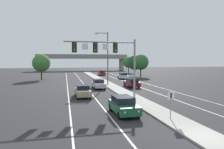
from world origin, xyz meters
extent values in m
plane|color=#28282B|center=(0.00, 0.00, 0.00)|extent=(260.00, 260.00, 0.00)
cube|color=#9E9B93|center=(0.00, 18.00, 0.07)|extent=(2.40, 110.00, 0.15)
cube|color=silver|center=(-4.70, 25.00, 0.00)|extent=(0.14, 100.00, 0.01)
cube|color=silver|center=(4.70, 25.00, 0.00)|extent=(0.14, 100.00, 0.01)
cube|color=silver|center=(-8.00, 25.00, 0.00)|extent=(0.14, 100.00, 0.01)
cube|color=silver|center=(8.00, 25.00, 0.00)|extent=(0.14, 100.00, 0.01)
cylinder|color=gray|center=(-0.06, 13.44, 3.75)|extent=(0.24, 0.24, 7.20)
cylinder|color=gray|center=(-4.29, 13.44, 6.95)|extent=(8.45, 0.16, 0.16)
cube|color=black|center=(-2.48, 13.48, 6.30)|extent=(0.56, 0.06, 1.20)
cube|color=#38330F|center=(-2.48, 13.44, 6.30)|extent=(0.32, 0.32, 1.00)
sphere|color=#282828|center=(-2.48, 13.27, 6.62)|extent=(0.22, 0.22, 0.22)
sphere|color=#282828|center=(-2.48, 13.27, 6.30)|extent=(0.22, 0.22, 0.22)
sphere|color=green|center=(-2.48, 13.27, 5.98)|extent=(0.22, 0.22, 0.22)
cube|color=black|center=(-4.90, 13.48, 6.30)|extent=(0.56, 0.06, 1.20)
cube|color=#38330F|center=(-4.90, 13.44, 6.30)|extent=(0.32, 0.32, 1.00)
sphere|color=#282828|center=(-4.90, 13.27, 6.62)|extent=(0.22, 0.22, 0.22)
sphere|color=#282828|center=(-4.90, 13.27, 6.30)|extent=(0.22, 0.22, 0.22)
sphere|color=green|center=(-4.90, 13.27, 5.98)|extent=(0.22, 0.22, 0.22)
cube|color=black|center=(-7.31, 13.48, 6.30)|extent=(0.56, 0.06, 1.20)
cube|color=#38330F|center=(-7.31, 13.44, 6.30)|extent=(0.32, 0.32, 1.00)
sphere|color=#282828|center=(-7.31, 13.27, 6.62)|extent=(0.22, 0.22, 0.22)
sphere|color=#282828|center=(-7.31, 13.27, 6.30)|extent=(0.22, 0.22, 0.22)
sphere|color=green|center=(-7.31, 13.27, 5.98)|extent=(0.22, 0.22, 0.22)
cube|color=white|center=(-3.69, 13.42, 6.40)|extent=(0.70, 0.04, 0.70)
cube|color=white|center=(-6.10, 13.42, 6.40)|extent=(0.70, 0.04, 0.70)
cylinder|color=gray|center=(-0.20, 4.11, 1.25)|extent=(0.08, 0.08, 2.20)
cube|color=white|center=(-0.20, 4.08, 2.00)|extent=(0.60, 0.03, 0.60)
cube|color=black|center=(-0.20, 4.06, 2.00)|extent=(0.12, 0.01, 0.44)
cylinder|color=#4C4C51|center=(-0.37, 28.29, 5.15)|extent=(0.20, 0.20, 10.00)
cylinder|color=#4C4C51|center=(-1.47, 28.29, 9.95)|extent=(2.20, 0.12, 0.12)
cube|color=#B7B7B2|center=(-2.57, 28.29, 9.80)|extent=(0.56, 0.28, 0.20)
cube|color=#195633|center=(-3.36, 6.74, 0.67)|extent=(1.91, 4.44, 0.70)
cube|color=black|center=(-3.36, 6.96, 1.30)|extent=(1.64, 2.42, 0.56)
sphere|color=#EAE5C6|center=(-2.73, 4.58, 0.72)|extent=(0.18, 0.18, 0.18)
sphere|color=#EAE5C6|center=(-3.88, 4.55, 0.72)|extent=(0.18, 0.18, 0.18)
cylinder|color=black|center=(-2.52, 5.26, 0.32)|extent=(0.24, 0.65, 0.64)
cylinder|color=black|center=(-4.12, 5.22, 0.32)|extent=(0.24, 0.65, 0.64)
cylinder|color=black|center=(-2.60, 8.26, 0.32)|extent=(0.24, 0.65, 0.64)
cylinder|color=black|center=(-4.20, 8.22, 0.32)|extent=(0.24, 0.65, 0.64)
cube|color=tan|center=(-6.18, 16.34, 0.67)|extent=(1.91, 4.45, 0.70)
cube|color=black|center=(-6.19, 16.56, 1.30)|extent=(1.65, 2.42, 0.56)
sphere|color=#EAE5C6|center=(-5.55, 14.18, 0.72)|extent=(0.18, 0.18, 0.18)
sphere|color=#EAE5C6|center=(-6.70, 14.15, 0.72)|extent=(0.18, 0.18, 0.18)
cylinder|color=black|center=(-5.34, 14.86, 0.32)|extent=(0.24, 0.65, 0.64)
cylinder|color=black|center=(-6.94, 14.82, 0.32)|extent=(0.24, 0.65, 0.64)
cylinder|color=black|center=(-5.42, 17.86, 0.32)|extent=(0.24, 0.65, 0.64)
cylinder|color=black|center=(-7.02, 17.82, 0.32)|extent=(0.24, 0.65, 0.64)
cube|color=#B7B7BC|center=(-2.85, 24.06, 0.67)|extent=(1.85, 4.42, 0.70)
cube|color=black|center=(-2.85, 24.28, 1.30)|extent=(1.61, 2.40, 0.56)
sphere|color=#EAE5C6|center=(-2.25, 21.89, 0.72)|extent=(0.18, 0.18, 0.18)
sphere|color=#EAE5C6|center=(-3.40, 21.87, 0.72)|extent=(0.18, 0.18, 0.18)
cylinder|color=black|center=(-2.03, 22.57, 0.32)|extent=(0.23, 0.64, 0.64)
cylinder|color=black|center=(-3.63, 22.55, 0.32)|extent=(0.23, 0.64, 0.64)
cylinder|color=black|center=(-2.07, 25.57, 0.32)|extent=(0.23, 0.64, 0.64)
cylinder|color=black|center=(-3.67, 25.55, 0.32)|extent=(0.23, 0.64, 0.64)
cube|color=#5B0F14|center=(3.21, 24.53, 0.67)|extent=(1.90, 4.44, 0.70)
cube|color=black|center=(3.22, 24.31, 1.30)|extent=(1.64, 2.41, 0.56)
sphere|color=#EAE5C6|center=(2.58, 26.69, 0.72)|extent=(0.18, 0.18, 0.18)
sphere|color=#EAE5C6|center=(3.73, 26.72, 0.72)|extent=(0.18, 0.18, 0.18)
cylinder|color=black|center=(2.38, 26.01, 0.32)|extent=(0.24, 0.65, 0.64)
cylinder|color=black|center=(3.97, 26.04, 0.32)|extent=(0.24, 0.65, 0.64)
cylinder|color=black|center=(2.45, 23.01, 0.32)|extent=(0.24, 0.65, 0.64)
cylinder|color=black|center=(4.05, 23.04, 0.32)|extent=(0.24, 0.65, 0.64)
cube|color=silver|center=(6.27, 41.25, 0.67)|extent=(1.85, 4.42, 0.70)
cube|color=black|center=(6.27, 41.03, 1.30)|extent=(1.61, 2.39, 0.56)
sphere|color=#EAE5C6|center=(5.67, 43.42, 0.72)|extent=(0.18, 0.18, 0.18)
sphere|color=#EAE5C6|center=(6.82, 43.43, 0.72)|extent=(0.18, 0.18, 0.18)
cylinder|color=black|center=(5.46, 42.74, 0.32)|extent=(0.23, 0.64, 0.64)
cylinder|color=black|center=(7.06, 42.76, 0.32)|extent=(0.23, 0.64, 0.64)
cylinder|color=black|center=(5.49, 39.74, 0.32)|extent=(0.23, 0.64, 0.64)
cylinder|color=black|center=(7.09, 39.76, 0.32)|extent=(0.23, 0.64, 0.64)
cube|color=maroon|center=(3.20, 55.30, 0.67)|extent=(1.81, 4.40, 0.70)
cube|color=black|center=(3.20, 55.08, 1.30)|extent=(1.59, 2.38, 0.56)
sphere|color=#EAE5C6|center=(2.61, 57.48, 0.72)|extent=(0.18, 0.18, 0.18)
sphere|color=#EAE5C6|center=(3.77, 57.48, 0.72)|extent=(0.18, 0.18, 0.18)
cylinder|color=black|center=(2.39, 56.80, 0.32)|extent=(0.22, 0.64, 0.64)
cylinder|color=black|center=(3.99, 56.80, 0.32)|extent=(0.22, 0.64, 0.64)
cylinder|color=black|center=(2.40, 53.80, 0.32)|extent=(0.22, 0.64, 0.64)
cylinder|color=black|center=(4.00, 53.80, 0.32)|extent=(0.22, 0.64, 0.64)
cube|color=gray|center=(0.00, 89.79, 6.20)|extent=(42.40, 6.40, 1.10)
cube|color=gray|center=(0.00, 86.79, 7.20)|extent=(42.40, 0.36, 0.90)
cube|color=gray|center=(-19.20, 89.79, 2.83)|extent=(1.80, 2.40, 5.65)
cube|color=gray|center=(19.20, 89.79, 2.83)|extent=(1.80, 2.40, 5.65)
cylinder|color=#4C3823|center=(15.54, 66.00, 1.20)|extent=(0.36, 0.36, 2.39)
sphere|color=#387533|center=(15.54, 66.00, 4.15)|extent=(4.38, 4.38, 4.38)
cylinder|color=#4C3823|center=(-14.10, 43.40, 1.20)|extent=(0.36, 0.36, 2.39)
sphere|color=#387533|center=(-14.10, 43.40, 4.14)|extent=(4.38, 4.38, 4.38)
cylinder|color=#4C3823|center=(13.23, 46.71, 1.25)|extent=(0.36, 0.36, 2.50)
sphere|color=#2D6B2D|center=(13.23, 46.71, 4.32)|extent=(4.56, 4.56, 4.56)
cylinder|color=#4C3823|center=(12.03, 48.56, 1.20)|extent=(0.36, 0.36, 2.39)
sphere|color=#1E4C28|center=(12.03, 48.56, 4.14)|extent=(4.37, 4.37, 4.37)
camera|label=1|loc=(-8.40, -10.92, 4.79)|focal=33.50mm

